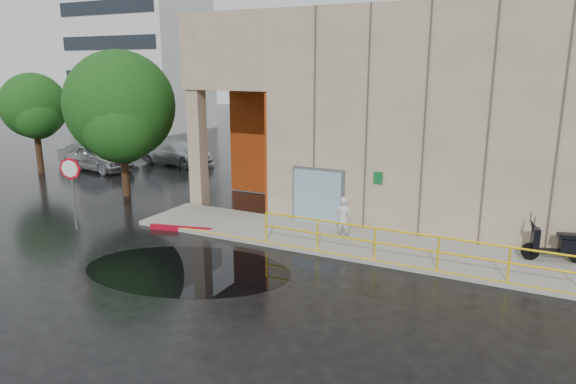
% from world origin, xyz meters
% --- Properties ---
extents(ground, '(120.00, 120.00, 0.00)m').
position_xyz_m(ground, '(0.00, 0.00, 0.00)').
color(ground, black).
rests_on(ground, ground).
extents(sidewalk, '(20.00, 3.00, 0.15)m').
position_xyz_m(sidewalk, '(4.00, 4.50, 0.07)').
color(sidewalk, '#99968B').
rests_on(sidewalk, ground).
extents(building, '(20.00, 10.17, 8.00)m').
position_xyz_m(building, '(5.10, 10.98, 4.21)').
color(building, gray).
rests_on(building, ground).
extents(guardrail, '(9.56, 0.06, 1.03)m').
position_xyz_m(guardrail, '(4.25, 3.15, 0.68)').
color(guardrail, yellow).
rests_on(guardrail, sidewalk).
extents(distant_building, '(12.00, 8.08, 15.00)m').
position_xyz_m(distant_building, '(-28.00, 27.98, 7.50)').
color(distant_building, silver).
rests_on(distant_building, ground).
extents(person, '(0.64, 0.49, 1.56)m').
position_xyz_m(person, '(1.83, 4.33, 0.93)').
color(person, silver).
rests_on(person, sidewalk).
extents(scooter, '(1.91, 1.03, 1.44)m').
position_xyz_m(scooter, '(8.26, 5.42, 0.98)').
color(scooter, black).
rests_on(scooter, sidewalk).
extents(stop_sign, '(0.80, 0.28, 2.73)m').
position_xyz_m(stop_sign, '(-7.68, 1.49, 1.98)').
color(stop_sign, slate).
rests_on(stop_sign, ground).
extents(red_curb, '(2.38, 0.72, 0.18)m').
position_xyz_m(red_curb, '(-4.09, 3.10, 0.09)').
color(red_curb, '#9E081B').
rests_on(red_curb, ground).
extents(puddle, '(7.09, 5.32, 0.01)m').
position_xyz_m(puddle, '(-1.58, 0.20, 0.00)').
color(puddle, black).
rests_on(puddle, ground).
extents(car_a, '(4.76, 2.50, 1.55)m').
position_xyz_m(car_a, '(-15.51, 10.17, 0.77)').
color(car_a, '#A2A5AA').
rests_on(car_a, ground).
extents(car_b, '(4.87, 2.90, 1.52)m').
position_xyz_m(car_b, '(-16.99, 11.52, 0.76)').
color(car_b, silver).
rests_on(car_b, ground).
extents(car_c, '(5.37, 2.70, 1.50)m').
position_xyz_m(car_c, '(-12.71, 13.74, 0.75)').
color(car_c, '#B7B9BF').
rests_on(car_c, ground).
extents(tree_near, '(4.96, 4.96, 6.69)m').
position_xyz_m(tree_near, '(-9.60, 6.14, 4.02)').
color(tree_near, black).
rests_on(tree_near, ground).
extents(tree_far, '(3.66, 3.61, 5.62)m').
position_xyz_m(tree_far, '(-17.89, 8.12, 3.66)').
color(tree_far, black).
rests_on(tree_far, ground).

